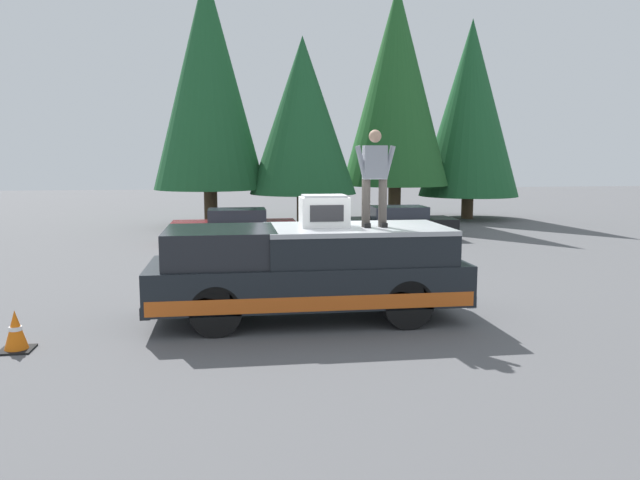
{
  "coord_description": "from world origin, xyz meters",
  "views": [
    {
      "loc": [
        -11.1,
        2.01,
        2.88
      ],
      "look_at": [
        0.1,
        0.38,
        1.35
      ],
      "focal_mm": 34.74,
      "sensor_mm": 36.0,
      "label": 1
    }
  ],
  "objects_px": {
    "traffic_cone": "(16,332)",
    "parked_car_black": "(396,223)",
    "pickup_truck": "(308,271)",
    "compressor_unit": "(324,211)",
    "parked_car_maroon": "(235,226)",
    "person_on_truck_bed": "(375,176)"
  },
  "relations": [
    {
      "from": "traffic_cone",
      "to": "parked_car_black",
      "type": "bearing_deg",
      "value": -38.01
    },
    {
      "from": "pickup_truck",
      "to": "compressor_unit",
      "type": "bearing_deg",
      "value": -73.49
    },
    {
      "from": "compressor_unit",
      "to": "traffic_cone",
      "type": "relative_size",
      "value": 1.35
    },
    {
      "from": "compressor_unit",
      "to": "parked_car_maroon",
      "type": "height_order",
      "value": "compressor_unit"
    },
    {
      "from": "person_on_truck_bed",
      "to": "traffic_cone",
      "type": "height_order",
      "value": "person_on_truck_bed"
    },
    {
      "from": "pickup_truck",
      "to": "person_on_truck_bed",
      "type": "distance_m",
      "value": 2.05
    },
    {
      "from": "parked_car_maroon",
      "to": "traffic_cone",
      "type": "xyz_separation_m",
      "value": [
        -11.16,
        3.34,
        -0.29
      ]
    },
    {
      "from": "compressor_unit",
      "to": "person_on_truck_bed",
      "type": "bearing_deg",
      "value": -103.54
    },
    {
      "from": "person_on_truck_bed",
      "to": "parked_car_black",
      "type": "height_order",
      "value": "person_on_truck_bed"
    },
    {
      "from": "parked_car_black",
      "to": "compressor_unit",
      "type": "bearing_deg",
      "value": 158.01
    },
    {
      "from": "parked_car_black",
      "to": "traffic_cone",
      "type": "relative_size",
      "value": 6.61
    },
    {
      "from": "person_on_truck_bed",
      "to": "parked_car_black",
      "type": "relative_size",
      "value": 0.41
    },
    {
      "from": "compressor_unit",
      "to": "person_on_truck_bed",
      "type": "distance_m",
      "value": 1.08
    },
    {
      "from": "compressor_unit",
      "to": "parked_car_black",
      "type": "height_order",
      "value": "compressor_unit"
    },
    {
      "from": "person_on_truck_bed",
      "to": "parked_car_black",
      "type": "distance_m",
      "value": 11.03
    },
    {
      "from": "person_on_truck_bed",
      "to": "pickup_truck",
      "type": "bearing_deg",
      "value": 84.29
    },
    {
      "from": "traffic_cone",
      "to": "person_on_truck_bed",
      "type": "bearing_deg",
      "value": -79.24
    },
    {
      "from": "parked_car_black",
      "to": "parked_car_maroon",
      "type": "distance_m",
      "value": 5.61
    },
    {
      "from": "pickup_truck",
      "to": "person_on_truck_bed",
      "type": "xyz_separation_m",
      "value": [
        -0.12,
        -1.17,
        1.68
      ]
    },
    {
      "from": "compressor_unit",
      "to": "traffic_cone",
      "type": "bearing_deg",
      "value": 104.93
    },
    {
      "from": "pickup_truck",
      "to": "traffic_cone",
      "type": "bearing_deg",
      "value": 104.83
    },
    {
      "from": "person_on_truck_bed",
      "to": "traffic_cone",
      "type": "distance_m",
      "value": 6.23
    }
  ]
}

